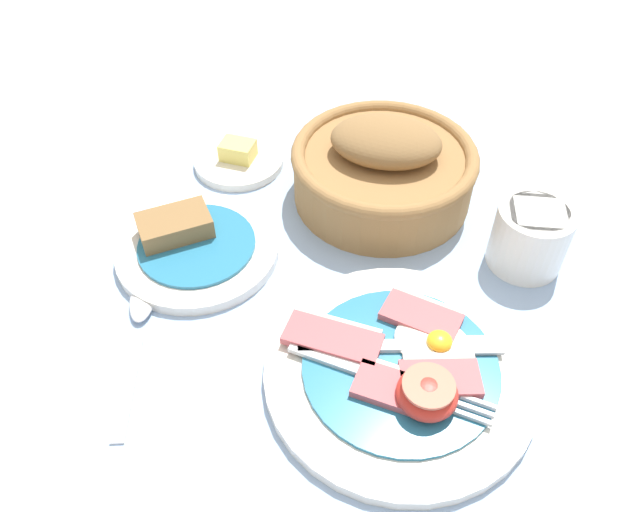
% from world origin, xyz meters
% --- Properties ---
extents(ground_plane, '(3.00, 3.00, 0.00)m').
position_xyz_m(ground_plane, '(0.00, 0.00, 0.00)').
color(ground_plane, '#93B2DB').
extents(breakfast_plate, '(0.24, 0.24, 0.04)m').
position_xyz_m(breakfast_plate, '(0.08, -0.02, 0.01)').
color(breakfast_plate, silver).
rests_on(breakfast_plate, ground_plane).
extents(bread_plate, '(0.17, 0.17, 0.04)m').
position_xyz_m(bread_plate, '(-0.17, 0.02, 0.01)').
color(bread_plate, silver).
rests_on(bread_plate, ground_plane).
extents(sugar_cup, '(0.08, 0.08, 0.07)m').
position_xyz_m(sugar_cup, '(0.14, 0.18, 0.04)').
color(sugar_cup, white).
rests_on(sugar_cup, ground_plane).
extents(bread_basket, '(0.21, 0.21, 0.10)m').
position_xyz_m(bread_basket, '(-0.04, 0.20, 0.04)').
color(bread_basket, olive).
rests_on(bread_basket, ground_plane).
extents(butter_dish, '(0.11, 0.11, 0.03)m').
position_xyz_m(butter_dish, '(-0.22, 0.17, 0.01)').
color(butter_dish, silver).
rests_on(butter_dish, ground_plane).
extents(teaspoon_by_saucer, '(0.12, 0.17, 0.01)m').
position_xyz_m(teaspoon_by_saucer, '(-0.16, -0.08, 0.01)').
color(teaspoon_by_saucer, silver).
rests_on(teaspoon_by_saucer, ground_plane).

